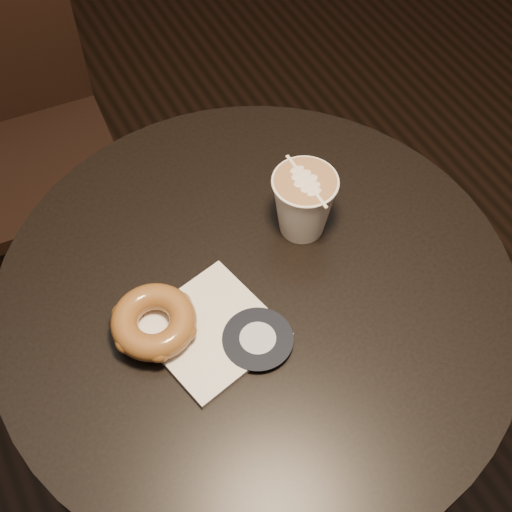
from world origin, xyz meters
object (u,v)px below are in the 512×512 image
pastry_bag (211,330)px  latte_cup (303,204)px  cafe_table (257,359)px  doughnut (154,322)px  chair (9,108)px

pastry_bag → latte_cup: bearing=12.9°
cafe_table → doughnut: (-0.14, 0.01, 0.22)m
cafe_table → doughnut: bearing=176.3°
chair → latte_cup: bearing=-63.3°
doughnut → latte_cup: latte_cup is taller
pastry_bag → doughnut: size_ratio=1.37×
cafe_table → pastry_bag: 0.22m
chair → doughnut: size_ratio=8.53×
pastry_bag → chair: bearing=83.6°
cafe_table → doughnut: doughnut is taller
chair → doughnut: (0.03, -0.75, 0.26)m
pastry_bag → cafe_table: bearing=4.5°
chair → doughnut: 0.80m
cafe_table → chair: 0.78m
pastry_bag → latte_cup: (0.19, 0.09, 0.05)m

